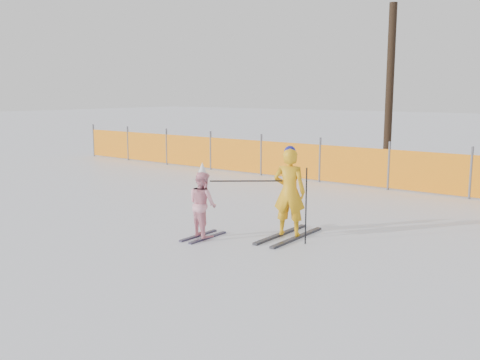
# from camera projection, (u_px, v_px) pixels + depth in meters

# --- Properties ---
(ground) EXTENTS (120.00, 120.00, 0.00)m
(ground) POSITION_uv_depth(u_px,v_px,m) (222.00, 242.00, 8.99)
(ground) COLOR white
(ground) RESTS_ON ground
(adult) EXTENTS (0.64, 1.57, 1.60)m
(adult) POSITION_uv_depth(u_px,v_px,m) (289.00, 193.00, 9.19)
(adult) COLOR black
(adult) RESTS_ON ground
(child) EXTENTS (0.66, 0.92, 1.32)m
(child) POSITION_uv_depth(u_px,v_px,m) (203.00, 203.00, 9.20)
(child) COLOR black
(child) RESTS_ON ground
(ski_poles) EXTENTS (1.54, 0.79, 1.28)m
(ski_poles) POSITION_uv_depth(u_px,v_px,m) (276.00, 194.00, 8.97)
(ski_poles) COLOR black
(ski_poles) RESTS_ON ground
(safety_fence) EXTENTS (17.11, 0.06, 1.25)m
(safety_fence) POSITION_uv_depth(u_px,v_px,m) (275.00, 158.00, 15.81)
(safety_fence) COLOR #595960
(safety_fence) RESTS_ON ground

